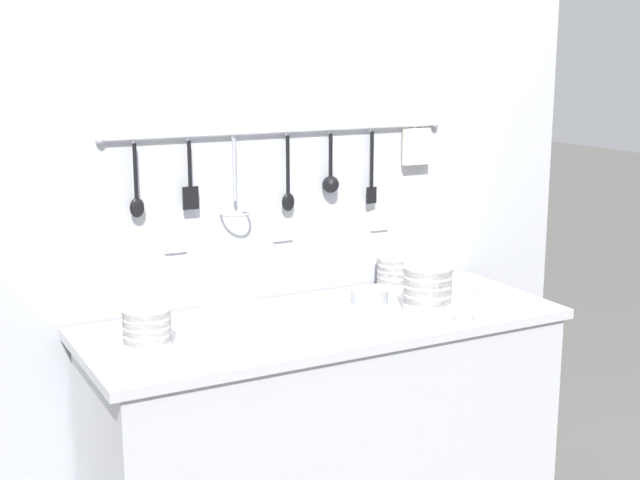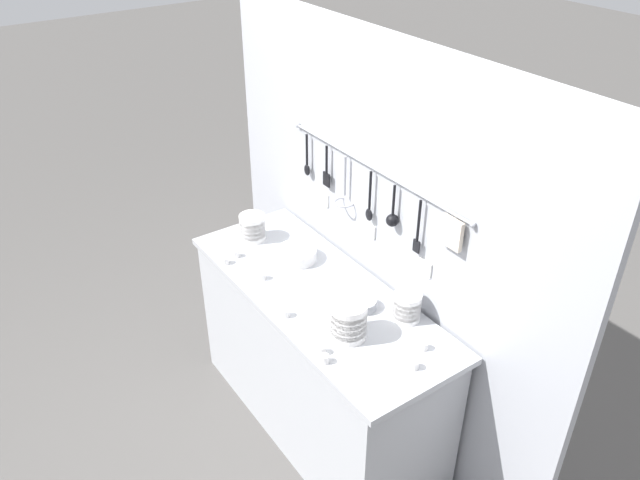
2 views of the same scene
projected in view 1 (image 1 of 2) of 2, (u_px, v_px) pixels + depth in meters
counter at (325, 447)px, 2.79m from camera, size 1.47×0.56×0.84m
back_wall at (280, 253)px, 2.94m from camera, size 2.27×0.11×1.96m
bowl_stack_short_front at (147, 325)px, 2.41m from camera, size 0.13×0.13×0.14m
bowl_stack_tall_left at (428, 284)px, 2.77m from camera, size 0.15×0.15×0.17m
bowl_stack_nested_right at (395, 270)px, 3.03m from camera, size 0.12×0.12×0.13m
plate_stack at (234, 316)px, 2.62m from camera, size 0.19×0.19×0.06m
steel_mixing_bowl at (369, 296)px, 2.87m from camera, size 0.12×0.12×0.04m
cup_beside_plates at (382, 329)px, 2.54m from camera, size 0.04×0.04×0.04m
cup_front_left at (484, 286)px, 3.00m from camera, size 0.04×0.04×0.04m
cup_centre at (462, 316)px, 2.66m from camera, size 0.04×0.04×0.04m
cup_back_right at (480, 316)px, 2.67m from camera, size 0.04×0.04×0.04m
cup_by_caddy at (451, 281)px, 3.06m from camera, size 0.04×0.04×0.04m
cup_back_left at (281, 339)px, 2.45m from camera, size 0.04×0.04×0.04m
cup_edge_far at (201, 354)px, 2.33m from camera, size 0.04×0.04×0.04m
cup_mid_row at (219, 361)px, 2.28m from camera, size 0.04×0.04×0.04m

